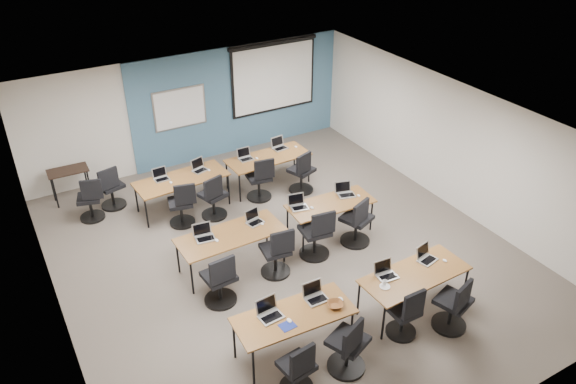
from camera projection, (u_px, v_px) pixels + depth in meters
floor at (285, 254)px, 10.70m from camera, size 8.00×9.00×0.02m
ceiling at (284, 123)px, 9.31m from camera, size 8.00×9.00×0.02m
wall_back at (191, 109)px, 13.35m from camera, size 8.00×0.04×2.70m
wall_front at (472, 362)px, 6.66m from camera, size 8.00×0.04×2.70m
wall_left at (50, 262)px, 8.29m from camera, size 0.04×9.00×2.70m
wall_right at (451, 144)px, 11.72m from camera, size 0.04×9.00×2.70m
blue_accent_panel at (239, 100)px, 13.86m from camera, size 5.50×0.04×2.70m
whiteboard at (180, 108)px, 13.12m from camera, size 1.28×0.03×0.98m
projector_screen at (274, 73)px, 13.95m from camera, size 2.40×0.10×1.82m
training_table_front_left at (294, 317)px, 8.26m from camera, size 1.80×0.75×0.73m
training_table_front_right at (415, 276)px, 9.06m from camera, size 1.84×0.77×0.73m
training_table_mid_left at (231, 236)px, 10.01m from camera, size 1.93×0.80×0.73m
training_table_mid_right at (331, 205)px, 10.91m from camera, size 1.72×0.71×0.73m
training_table_back_left at (182, 180)px, 11.74m from camera, size 1.94×0.81×0.73m
training_table_back_right at (268, 158)px, 12.59m from camera, size 1.88×0.78×0.73m
laptop_0 at (269, 312)px, 8.18m from camera, size 0.35×0.29×0.26m
mouse_0 at (289, 320)px, 8.11m from camera, size 0.09×0.12×0.04m
task_chair_0 at (298, 372)px, 7.73m from camera, size 0.49×0.49×0.98m
laptop_1 at (315, 295)px, 8.51m from camera, size 0.33×0.28×0.25m
mouse_1 at (341, 299)px, 8.50m from camera, size 0.07×0.10×0.04m
task_chair_1 at (348, 349)px, 8.05m from camera, size 0.60×0.57×1.04m
laptop_2 at (386, 273)px, 8.97m from camera, size 0.32×0.27×0.25m
mouse_2 at (396, 275)px, 8.99m from camera, size 0.07×0.11×0.04m
task_chair_2 at (405, 316)px, 8.68m from camera, size 0.48×0.48×0.97m
laptop_3 at (426, 256)px, 9.33m from camera, size 0.32×0.27×0.24m
mouse_3 at (445, 261)px, 9.31m from camera, size 0.08×0.11×0.03m
task_chair_3 at (454, 308)px, 8.79m from camera, size 0.57×0.56×1.03m
laptop_4 at (204, 235)px, 9.86m from camera, size 0.34×0.29×0.26m
mouse_4 at (217, 240)px, 9.80m from camera, size 0.08×0.11×0.04m
task_chair_4 at (220, 283)px, 9.30m from camera, size 0.56×0.56×1.03m
laptop_5 at (254, 219)px, 10.29m from camera, size 0.30×0.26×0.23m
mouse_5 at (262, 224)px, 10.25m from camera, size 0.07×0.09×0.03m
task_chair_5 at (277, 255)px, 9.96m from camera, size 0.54×0.54×1.02m
laptop_6 at (298, 204)px, 10.73m from camera, size 0.33×0.28×0.25m
mouse_6 at (312, 208)px, 10.72m from camera, size 0.07×0.11×0.04m
task_chair_6 at (317, 237)px, 10.42m from camera, size 0.58×0.58×1.05m
laptop_7 at (345, 192)px, 11.13m from camera, size 0.33×0.28×0.25m
mouse_7 at (359, 196)px, 11.10m from camera, size 0.07×0.09×0.03m
task_chair_7 at (357, 225)px, 10.76m from camera, size 0.61×0.58×1.06m
laptop_8 at (161, 176)px, 11.67m from camera, size 0.30×0.26×0.23m
mouse_8 at (171, 182)px, 11.56m from camera, size 0.08×0.10×0.03m
task_chair_8 at (182, 207)px, 11.34m from camera, size 0.53×0.53×1.00m
laptop_9 at (199, 168)px, 12.00m from camera, size 0.32×0.27×0.24m
mouse_9 at (209, 170)px, 12.01m from camera, size 0.08×0.10×0.03m
task_chair_9 at (214, 200)px, 11.57m from camera, size 0.55×0.54×1.02m
laptop_10 at (245, 156)px, 12.45m from camera, size 0.31×0.27×0.24m
mouse_10 at (257, 158)px, 12.48m from camera, size 0.06×0.10×0.03m
task_chair_10 at (260, 182)px, 12.21m from camera, size 0.55×0.55×1.02m
laptop_11 at (279, 146)px, 12.91m from camera, size 0.33×0.28×0.25m
mouse_11 at (296, 147)px, 12.98m from camera, size 0.07×0.10×0.03m
task_chair_11 at (302, 175)px, 12.47m from camera, size 0.57×0.55×1.03m
blue_mousepad at (288, 326)px, 8.03m from camera, size 0.24×0.20×0.01m
snack_bowl at (335, 304)px, 8.37m from camera, size 0.35×0.35×0.07m
snack_plate at (385, 286)px, 8.76m from camera, size 0.20×0.20×0.01m
coffee_cup at (385, 283)px, 8.79m from camera, size 0.07×0.07×0.05m
utility_table at (68, 174)px, 12.05m from camera, size 0.83×0.46×0.75m
spare_chair_a at (111, 190)px, 11.91m from camera, size 0.53×0.53×1.01m
spare_chair_b at (91, 202)px, 11.51m from camera, size 0.52×0.51×0.99m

